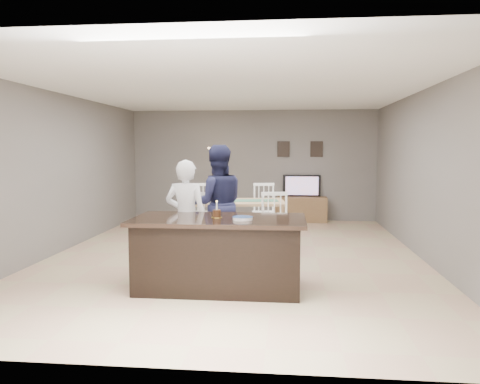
# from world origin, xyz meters

# --- Properties ---
(floor) EXTENTS (8.00, 8.00, 0.00)m
(floor) POSITION_xyz_m (0.00, 0.00, 0.00)
(floor) COLOR tan
(floor) RESTS_ON ground
(room_shell) EXTENTS (8.00, 8.00, 8.00)m
(room_shell) POSITION_xyz_m (0.00, 0.00, 1.68)
(room_shell) COLOR slate
(room_shell) RESTS_ON floor
(kitchen_island) EXTENTS (2.15, 1.10, 0.90)m
(kitchen_island) POSITION_xyz_m (0.00, -1.80, 0.45)
(kitchen_island) COLOR black
(kitchen_island) RESTS_ON floor
(tv_console) EXTENTS (1.20, 0.40, 0.60)m
(tv_console) POSITION_xyz_m (1.20, 3.77, 0.30)
(tv_console) COLOR brown
(tv_console) RESTS_ON floor
(television) EXTENTS (0.91, 0.12, 0.53)m
(television) POSITION_xyz_m (1.20, 3.84, 0.86)
(television) COLOR black
(television) RESTS_ON tv_console
(tv_screen_glow) EXTENTS (0.78, 0.00, 0.78)m
(tv_screen_glow) POSITION_xyz_m (1.20, 3.76, 0.87)
(tv_screen_glow) COLOR #D95518
(tv_screen_glow) RESTS_ON tv_console
(picture_frames) EXTENTS (1.10, 0.02, 0.38)m
(picture_frames) POSITION_xyz_m (1.15, 3.98, 1.75)
(picture_frames) COLOR black
(picture_frames) RESTS_ON room_shell
(woman) EXTENTS (0.62, 0.44, 1.61)m
(woman) POSITION_xyz_m (-0.54, -1.25, 0.81)
(woman) COLOR silver
(woman) RESTS_ON floor
(man) EXTENTS (1.04, 0.91, 1.82)m
(man) POSITION_xyz_m (-0.23, -0.45, 0.91)
(man) COLOR #171833
(man) RESTS_ON floor
(birthday_cake) EXTENTS (0.14, 0.14, 0.21)m
(birthday_cake) POSITION_xyz_m (-0.03, -1.78, 0.95)
(birthday_cake) COLOR gold
(birthday_cake) RESTS_ON kitchen_island
(plate_stack) EXTENTS (0.25, 0.25, 0.04)m
(plate_stack) POSITION_xyz_m (0.31, -1.94, 0.92)
(plate_stack) COLOR white
(plate_stack) RESTS_ON kitchen_island
(dining_table) EXTENTS (1.93, 2.20, 1.08)m
(dining_table) POSITION_xyz_m (-0.09, 0.74, 0.69)
(dining_table) COLOR #9F7756
(dining_table) RESTS_ON floor
(floor_lamp) EXTENTS (0.27, 0.27, 1.79)m
(floor_lamp) POSITION_xyz_m (-0.92, 3.51, 1.39)
(floor_lamp) COLOR black
(floor_lamp) RESTS_ON floor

